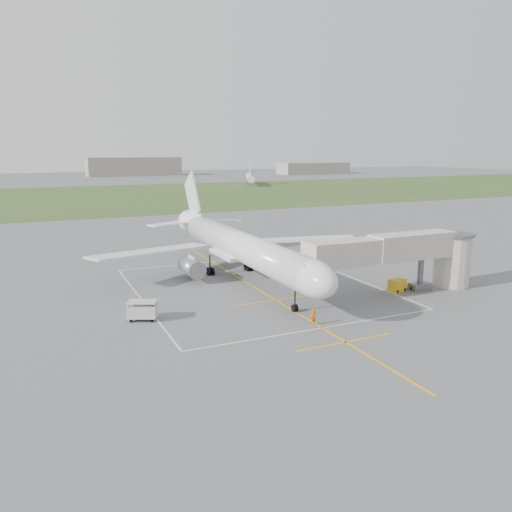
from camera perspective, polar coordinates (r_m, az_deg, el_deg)
name	(u,v)px	position (r m, az deg, el deg)	size (l,w,h in m)	color
ground	(242,280)	(66.18, -1.61, -2.74)	(700.00, 700.00, 0.00)	#5B5B5E
grass_strip	(104,197)	(191.37, -16.99, 6.48)	(700.00, 120.00, 0.02)	#365123
apron_markings	(260,291)	(61.04, 0.51, -4.01)	(28.20, 60.00, 0.01)	#EAA80D
airliner	(240,246)	(65.87, -1.89, 1.10)	(38.93, 46.75, 13.52)	silver
jet_bridge	(407,254)	(62.09, 16.89, 0.24)	(23.40, 5.00, 7.20)	#B0A99F
gpu_unit	(397,285)	(63.12, 15.83, -3.25)	(2.22, 1.76, 1.49)	gold
baggage_cart	(142,310)	(51.89, -12.86, -6.09)	(3.31, 2.72, 1.99)	silver
ramp_worker_nose	(313,317)	(49.65, 6.58, -6.95)	(0.59, 0.39, 1.61)	#FF5D08
ramp_worker_wing	(200,273)	(66.24, -6.37, -1.99)	(0.88, 0.69, 1.82)	orange
distant_hangars	(43,170)	(324.53, -23.17, 9.04)	(345.00, 49.00, 12.00)	gray
distant_aircraft	(65,183)	(219.76, -21.02, 7.80)	(190.94, 41.53, 8.85)	silver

